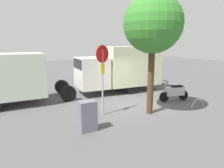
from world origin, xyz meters
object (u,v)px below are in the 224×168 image
(stop_sign, at_px, (102,69))
(box_truck_near, at_px, (119,67))
(utility_cabinet, at_px, (88,116))
(street_tree, at_px, (153,24))
(motorcycle, at_px, (175,92))
(bike_rack_hoop, at_px, (198,107))

(stop_sign, bearing_deg, box_truck_near, -127.08)
(box_truck_near, xyz_separation_m, utility_cabinet, (3.96, 4.95, -1.07))
(stop_sign, bearing_deg, street_tree, 159.93)
(stop_sign, height_order, utility_cabinet, stop_sign)
(motorcycle, distance_m, bike_rack_hoop, 1.49)
(box_truck_near, relative_size, bike_rack_hoop, 8.13)
(motorcycle, xyz_separation_m, bike_rack_hoop, (-0.30, 1.36, -0.52))
(utility_cabinet, bearing_deg, bike_rack_hoop, -178.48)
(stop_sign, xyz_separation_m, utility_cabinet, (1.17, 1.27, -1.52))
(bike_rack_hoop, bearing_deg, street_tree, -7.26)
(stop_sign, relative_size, bike_rack_hoop, 3.70)
(utility_cabinet, height_order, bike_rack_hoop, utility_cabinet)
(motorcycle, relative_size, stop_sign, 0.57)
(stop_sign, bearing_deg, bike_rack_hoop, 167.15)
(box_truck_near, height_order, motorcycle, box_truck_near)
(street_tree, distance_m, utility_cabinet, 4.74)
(motorcycle, relative_size, bike_rack_hoop, 2.12)
(box_truck_near, xyz_separation_m, stop_sign, (2.78, 3.68, 0.46))
(stop_sign, distance_m, street_tree, 2.91)
(motorcycle, xyz_separation_m, utility_cabinet, (5.73, 1.52, 0.05))
(motorcycle, relative_size, street_tree, 0.34)
(motorcycle, height_order, bike_rack_hoop, motorcycle)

